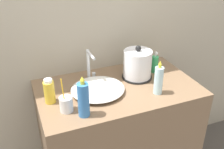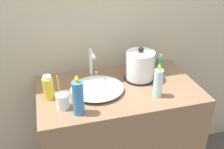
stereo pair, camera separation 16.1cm
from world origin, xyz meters
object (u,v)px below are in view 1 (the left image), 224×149
at_px(faucet, 90,64).
at_px(hand_cream_bottle, 49,91).
at_px(toothbrush_cup, 66,104).
at_px(lotion_bottle, 155,64).
at_px(electric_kettle, 137,65).
at_px(shampoo_bottle, 83,99).
at_px(mouthwash_bottle, 159,80).

distance_m(faucet, hand_cream_bottle, 0.34).
height_order(toothbrush_cup, lotion_bottle, toothbrush_cup).
xyz_separation_m(electric_kettle, shampoo_bottle, (-0.45, -0.27, 0.01)).
bearing_deg(shampoo_bottle, electric_kettle, 31.06).
distance_m(faucet, mouthwash_bottle, 0.46).
distance_m(toothbrush_cup, hand_cream_bottle, 0.14).
height_order(lotion_bottle, hand_cream_bottle, lotion_bottle).
relative_size(toothbrush_cup, lotion_bottle, 1.33).
height_order(faucet, lotion_bottle, faucet).
bearing_deg(hand_cream_bottle, faucet, 29.20).
bearing_deg(mouthwash_bottle, electric_kettle, 97.07).
relative_size(faucet, electric_kettle, 0.91).
bearing_deg(mouthwash_bottle, faucet, 136.81).
xyz_separation_m(toothbrush_cup, lotion_bottle, (0.68, 0.23, 0.02)).
xyz_separation_m(toothbrush_cup, shampoo_bottle, (0.08, -0.07, 0.05)).
bearing_deg(faucet, electric_kettle, -15.77).
xyz_separation_m(shampoo_bottle, hand_cream_bottle, (-0.15, 0.19, -0.03)).
bearing_deg(mouthwash_bottle, shampoo_bottle, -174.44).
xyz_separation_m(toothbrush_cup, hand_cream_bottle, (-0.07, 0.12, 0.03)).
bearing_deg(toothbrush_cup, faucet, 51.30).
bearing_deg(hand_cream_bottle, electric_kettle, 7.52).
xyz_separation_m(electric_kettle, toothbrush_cup, (-0.53, -0.20, -0.05)).
relative_size(lotion_bottle, hand_cream_bottle, 1.03).
bearing_deg(toothbrush_cup, mouthwash_bottle, -2.76).
relative_size(toothbrush_cup, mouthwash_bottle, 0.94).
bearing_deg(toothbrush_cup, lotion_bottle, 18.37).
distance_m(faucet, shampoo_bottle, 0.39).
distance_m(lotion_bottle, hand_cream_bottle, 0.76).
height_order(electric_kettle, shampoo_bottle, shampoo_bottle).
height_order(faucet, hand_cream_bottle, faucet).
relative_size(electric_kettle, mouthwash_bottle, 1.06).
distance_m(electric_kettle, hand_cream_bottle, 0.61).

